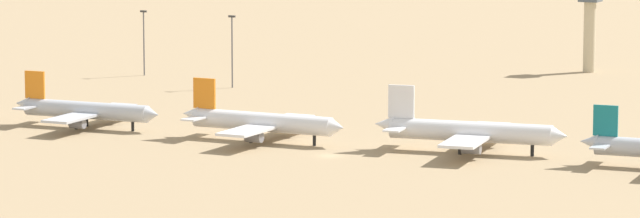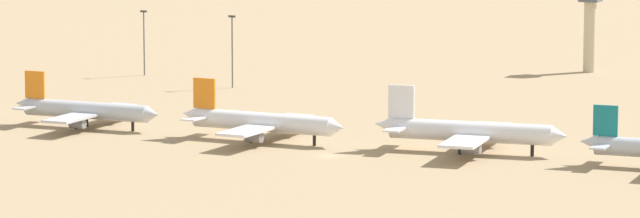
% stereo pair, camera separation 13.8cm
% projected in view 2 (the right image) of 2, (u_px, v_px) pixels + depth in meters
% --- Properties ---
extents(ground, '(4000.00, 4000.00, 0.00)m').
position_uv_depth(ground, '(329.00, 156.00, 342.99)').
color(ground, '#9E8460').
extents(parked_jet_orange_1, '(34.75, 29.16, 11.49)m').
position_uv_depth(parked_jet_orange_1, '(85.00, 110.00, 377.53)').
color(parked_jet_orange_1, silver).
rests_on(parked_jet_orange_1, ground).
extents(parked_jet_orange_2, '(36.53, 30.55, 12.10)m').
position_uv_depth(parked_jet_orange_2, '(261.00, 122.00, 359.66)').
color(parked_jet_orange_2, white).
rests_on(parked_jet_orange_2, ground).
extents(parked_jet_white_3, '(38.24, 32.42, 12.63)m').
position_uv_depth(parked_jet_white_3, '(469.00, 132.00, 346.02)').
color(parked_jet_white_3, white).
rests_on(parked_jet_white_3, ground).
extents(control_tower, '(5.20, 5.20, 23.91)m').
position_uv_depth(control_tower, '(590.00, 18.00, 473.21)').
color(control_tower, '#C6B793').
rests_on(control_tower, ground).
extents(light_pole_west, '(1.80, 0.50, 17.90)m').
position_uv_depth(light_pole_west, '(232.00, 47.00, 441.83)').
color(light_pole_west, '#59595E').
rests_on(light_pole_west, ground).
extents(light_pole_mid, '(1.80, 0.50, 16.97)m').
position_uv_depth(light_pole_mid, '(144.00, 38.00, 466.73)').
color(light_pole_mid, '#59595E').
rests_on(light_pole_mid, ground).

